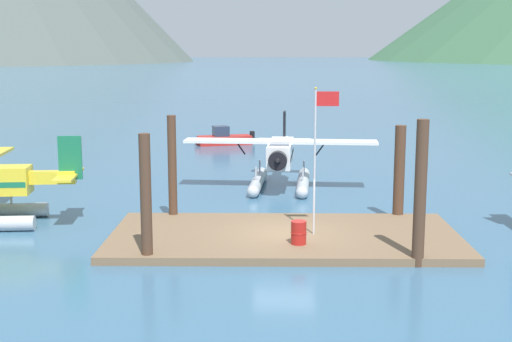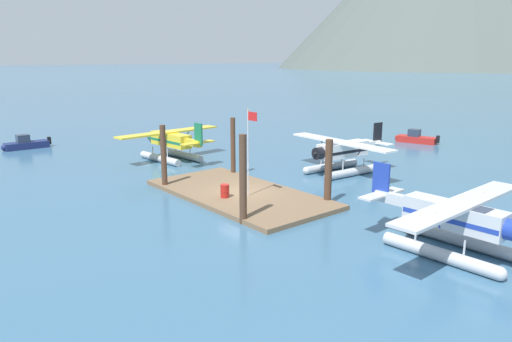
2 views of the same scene
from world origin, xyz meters
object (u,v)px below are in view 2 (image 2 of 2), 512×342
boat_red_open_north (415,138)px  seaplane_silver_stbd_fwd (454,223)px  seaplane_white_bow_centre (342,154)px  boat_navy_open_sw (25,144)px  flagpole (249,142)px  seaplane_yellow_port_fwd (171,143)px  fuel_drum (225,191)px  mooring_buoy (411,226)px

boat_red_open_north → seaplane_silver_stbd_fwd: bearing=-54.7°
seaplane_white_bow_centre → boat_navy_open_sw: 33.01m
boat_navy_open_sw → flagpole: bearing=12.2°
seaplane_silver_stbd_fwd → seaplane_yellow_port_fwd: size_ratio=1.00×
flagpole → fuel_drum: size_ratio=6.59×
seaplane_white_bow_centre → seaplane_silver_stbd_fwd: bearing=-31.5°
mooring_buoy → boat_navy_open_sw: (-39.77, -9.24, 0.05)m
seaplane_silver_stbd_fwd → seaplane_yellow_port_fwd: bearing=178.8°
seaplane_silver_stbd_fwd → boat_navy_open_sw: 43.41m
flagpole → boat_red_open_north: size_ratio=1.22×
flagpole → mooring_buoy: 11.32m
flagpole → mooring_buoy: bearing=15.5°
fuel_drum → boat_red_open_north: bearing=98.9°
boat_red_open_north → boat_navy_open_sw: (-23.96, -34.65, 0.00)m
seaplane_white_bow_centre → boat_red_open_north: size_ratio=2.20×
fuel_drum → seaplane_white_bow_centre: bearing=92.0°
fuel_drum → boat_navy_open_sw: (-28.60, -4.92, -0.25)m
seaplane_white_bow_centre → mooring_buoy: bearing=-34.4°
flagpole → boat_navy_open_sw: (-29.39, -6.36, -3.43)m
seaplane_yellow_port_fwd → boat_navy_open_sw: size_ratio=2.14×
mooring_buoy → seaplane_yellow_port_fwd: (-25.05, -0.35, 1.14)m
flagpole → seaplane_yellow_port_fwd: bearing=170.3°
mooring_buoy → seaplane_silver_stbd_fwd: (2.83, -0.92, 1.14)m
seaplane_yellow_port_fwd → boat_red_open_north: 27.39m
seaplane_yellow_port_fwd → seaplane_white_bow_centre: same height
seaplane_yellow_port_fwd → seaplane_white_bow_centre: size_ratio=1.00×
seaplane_yellow_port_fwd → seaplane_white_bow_centre: 15.80m
fuel_drum → boat_red_open_north: (-4.64, 29.72, -0.25)m
fuel_drum → seaplane_yellow_port_fwd: size_ratio=0.08×
seaplane_white_bow_centre → seaplane_yellow_port_fwd: bearing=-148.4°
mooring_buoy → boat_navy_open_sw: bearing=-166.9°
fuel_drum → boat_navy_open_sw: boat_navy_open_sw is taller
mooring_buoy → seaplane_white_bow_centre: seaplane_white_bow_centre is taller
boat_red_open_north → mooring_buoy: bearing=-58.1°
flagpole → boat_navy_open_sw: size_ratio=1.19×
flagpole → seaplane_silver_stbd_fwd: 13.55m
flagpole → seaplane_white_bow_centre: bearing=96.4°
fuel_drum → seaplane_yellow_port_fwd: 14.46m
seaplane_white_bow_centre → boat_navy_open_sw: bearing=-148.7°
seaplane_white_bow_centre → boat_navy_open_sw: size_ratio=2.14×
mooring_buoy → flagpole: bearing=-164.5°
mooring_buoy → boat_red_open_north: size_ratio=0.18×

